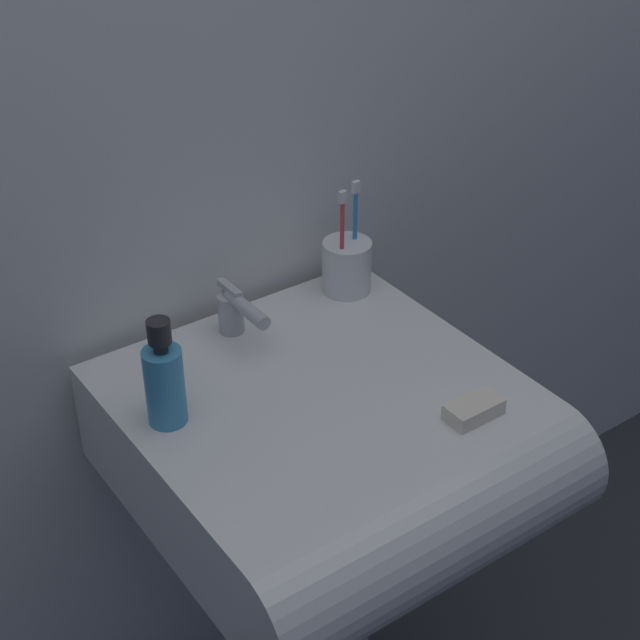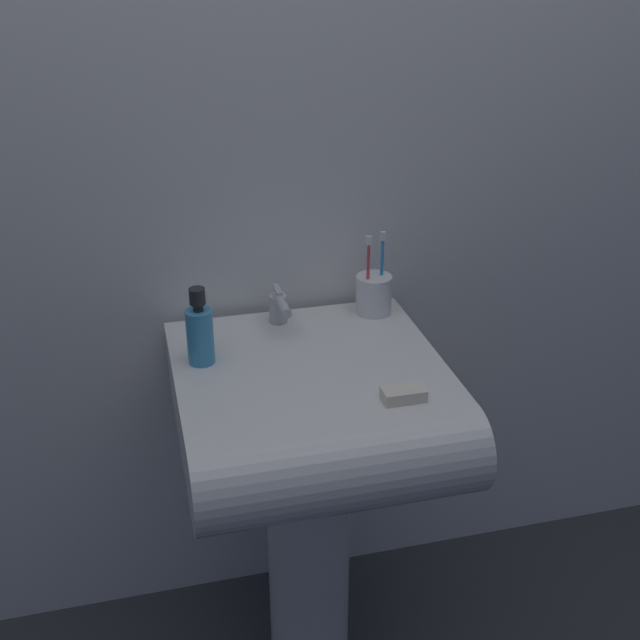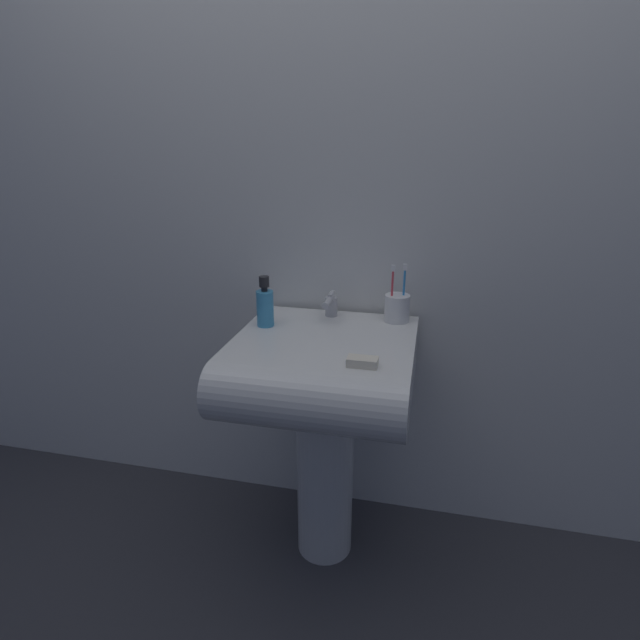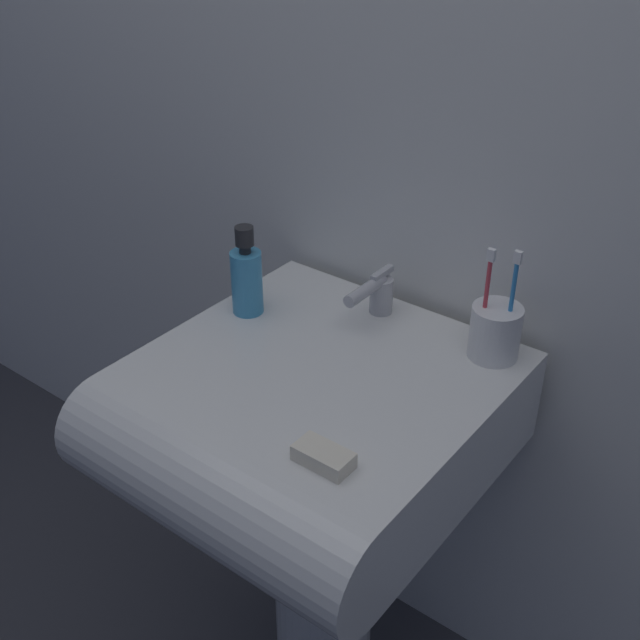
% 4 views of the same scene
% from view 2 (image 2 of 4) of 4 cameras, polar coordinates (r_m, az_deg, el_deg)
% --- Properties ---
extents(wall_back, '(5.00, 0.05, 2.40)m').
position_cam_2_polar(wall_back, '(1.75, -3.26, 13.09)').
color(wall_back, silver).
rests_on(wall_back, ground).
extents(sink_pedestal, '(0.19, 0.19, 0.64)m').
position_cam_2_polar(sink_pedestal, '(1.92, -0.80, -15.73)').
color(sink_pedestal, white).
rests_on(sink_pedestal, ground).
extents(sink_basin, '(0.54, 0.58, 0.17)m').
position_cam_2_polar(sink_basin, '(1.62, -0.37, -6.61)').
color(sink_basin, white).
rests_on(sink_basin, sink_pedestal).
extents(faucet, '(0.04, 0.13, 0.08)m').
position_cam_2_polar(faucet, '(1.76, -2.92, 0.96)').
color(faucet, '#B7B7BC').
rests_on(faucet, sink_basin).
extents(toothbrush_cup, '(0.08, 0.08, 0.19)m').
position_cam_2_polar(toothbrush_cup, '(1.82, 3.84, 1.89)').
color(toothbrush_cup, white).
rests_on(toothbrush_cup, sink_basin).
extents(soap_bottle, '(0.05, 0.05, 0.16)m').
position_cam_2_polar(soap_bottle, '(1.61, -8.54, -0.90)').
color(soap_bottle, '#3F99CC').
rests_on(soap_bottle, sink_basin).
extents(bar_soap, '(0.08, 0.04, 0.02)m').
position_cam_2_polar(bar_soap, '(1.50, 5.96, -5.28)').
color(bar_soap, silver).
rests_on(bar_soap, sink_basin).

